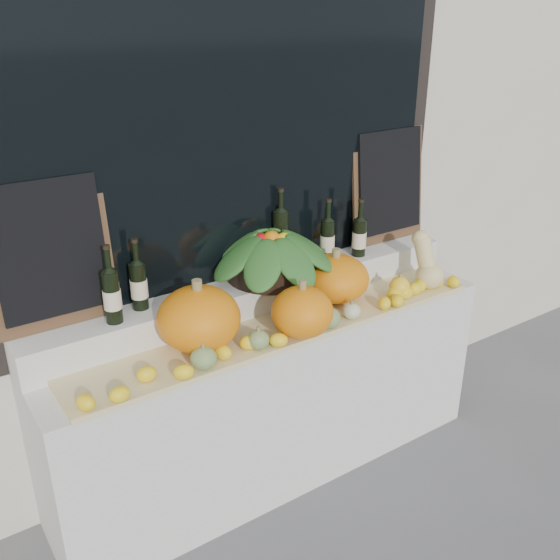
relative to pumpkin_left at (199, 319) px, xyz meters
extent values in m
cube|color=beige|center=(0.42, 0.80, 1.20)|extent=(7.00, 0.90, 4.50)
cube|color=black|center=(0.42, 0.35, 0.85)|extent=(2.40, 0.04, 2.10)
cube|color=black|center=(0.42, 0.32, 0.85)|extent=(2.20, 0.02, 2.00)
cube|color=silver|center=(0.42, 0.08, -0.61)|extent=(2.30, 0.55, 0.88)
cube|color=silver|center=(0.42, 0.23, -0.09)|extent=(2.30, 0.25, 0.16)
cube|color=tan|center=(0.42, -0.05, -0.15)|extent=(2.10, 0.32, 0.02)
ellipsoid|color=orange|center=(0.00, 0.00, 0.00)|extent=(0.47, 0.47, 0.28)
ellipsoid|color=orange|center=(0.78, 0.05, -0.02)|extent=(0.45, 0.45, 0.23)
ellipsoid|color=orange|center=(0.43, -0.16, -0.02)|extent=(0.33, 0.33, 0.23)
ellipsoid|color=#EACF8A|center=(1.29, -0.12, -0.07)|extent=(0.15, 0.15, 0.13)
cylinder|color=#EACF8A|center=(1.29, -0.07, 0.04)|extent=(0.09, 0.14, 0.18)
sphere|color=#EACF8A|center=(1.29, -0.03, 0.11)|extent=(0.09, 0.09, 0.09)
ellipsoid|color=#265A1B|center=(0.57, -0.17, -0.09)|extent=(0.12, 0.12, 0.10)
cylinder|color=olive|center=(0.57, -0.17, -0.03)|extent=(0.02, 0.02, 0.02)
ellipsoid|color=#265A1B|center=(0.20, -0.15, -0.10)|extent=(0.10, 0.10, 0.09)
cylinder|color=olive|center=(0.20, -0.15, -0.04)|extent=(0.02, 0.02, 0.02)
ellipsoid|color=beige|center=(0.49, -0.17, -0.10)|extent=(0.09, 0.09, 0.08)
cylinder|color=olive|center=(0.49, -0.17, -0.05)|extent=(0.02, 0.02, 0.02)
ellipsoid|color=yellow|center=(0.43, -0.15, -0.07)|extent=(0.12, 0.12, 0.13)
cylinder|color=olive|center=(0.43, -0.15, 0.00)|extent=(0.02, 0.02, 0.02)
ellipsoid|color=beige|center=(0.72, -0.16, -0.10)|extent=(0.09, 0.09, 0.08)
cylinder|color=olive|center=(0.72, -0.16, -0.05)|extent=(0.02, 0.02, 0.02)
ellipsoid|color=yellow|center=(1.08, -0.11, -0.08)|extent=(0.11, 0.11, 0.11)
cylinder|color=olive|center=(1.08, -0.11, -0.02)|extent=(0.02, 0.02, 0.02)
ellipsoid|color=#265A1B|center=(-0.07, -0.16, -0.09)|extent=(0.11, 0.11, 0.10)
cylinder|color=olive|center=(-0.07, -0.16, -0.03)|extent=(0.02, 0.02, 0.02)
cylinder|color=black|center=(0.51, 0.21, 0.05)|extent=(0.45, 0.45, 0.12)
cylinder|color=black|center=(-0.30, 0.18, 0.11)|extent=(0.07, 0.07, 0.23)
cylinder|color=black|center=(-0.30, 0.18, 0.28)|extent=(0.03, 0.03, 0.10)
cylinder|color=beige|center=(-0.30, 0.18, 0.10)|extent=(0.08, 0.08, 0.08)
cylinder|color=black|center=(-0.30, 0.18, 0.33)|extent=(0.03, 0.03, 0.02)
cylinder|color=black|center=(-0.16, 0.24, 0.10)|extent=(0.07, 0.07, 0.21)
cylinder|color=black|center=(-0.16, 0.24, 0.26)|extent=(0.03, 0.03, 0.10)
cylinder|color=beige|center=(-0.16, 0.24, 0.09)|extent=(0.08, 0.08, 0.08)
cylinder|color=black|center=(-0.16, 0.24, 0.31)|extent=(0.03, 0.03, 0.02)
cylinder|color=black|center=(0.61, 0.28, 0.15)|extent=(0.08, 0.08, 0.30)
cylinder|color=black|center=(0.61, 0.28, 0.35)|extent=(0.03, 0.03, 0.10)
cylinder|color=beige|center=(0.61, 0.28, 0.14)|extent=(0.08, 0.08, 0.08)
cylinder|color=black|center=(0.61, 0.28, 0.40)|extent=(0.03, 0.03, 0.02)
cylinder|color=black|center=(0.86, 0.22, 0.11)|extent=(0.07, 0.07, 0.22)
cylinder|color=black|center=(0.86, 0.22, 0.27)|extent=(0.03, 0.03, 0.10)
cylinder|color=beige|center=(0.86, 0.22, 0.10)|extent=(0.08, 0.08, 0.08)
cylinder|color=black|center=(0.86, 0.22, 0.32)|extent=(0.03, 0.03, 0.02)
cylinder|color=black|center=(1.05, 0.19, 0.09)|extent=(0.07, 0.07, 0.20)
cylinder|color=black|center=(1.05, 0.19, 0.24)|extent=(0.03, 0.03, 0.10)
cylinder|color=beige|center=(1.05, 0.19, 0.08)|extent=(0.08, 0.08, 0.08)
cylinder|color=black|center=(1.05, 0.19, 0.30)|extent=(0.03, 0.03, 0.02)
cube|color=#4C331E|center=(-0.50, 0.30, 0.30)|extent=(0.50, 0.08, 0.62)
cube|color=black|center=(-0.50, 0.28, 0.33)|extent=(0.44, 0.08, 0.56)
cube|color=#4C331E|center=(1.34, 0.30, 0.30)|extent=(0.50, 0.08, 0.62)
cube|color=black|center=(1.34, 0.28, 0.33)|extent=(0.44, 0.08, 0.56)
camera|label=1|loc=(-1.03, -2.16, 1.24)|focal=40.00mm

